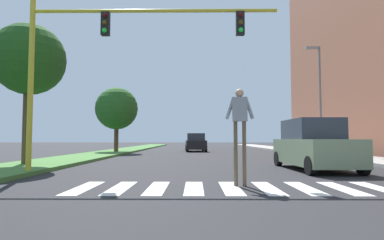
{
  "coord_description": "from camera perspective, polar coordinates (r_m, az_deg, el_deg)",
  "views": [
    {
      "loc": [
        -0.88,
        -0.34,
        1.21
      ],
      "look_at": [
        -1.01,
        14.35,
        2.06
      ],
      "focal_mm": 29.99,
      "sensor_mm": 36.0,
      "label": 1
    }
  ],
  "objects": [
    {
      "name": "suv_crossing",
      "position": [
        13.35,
        20.77,
        -4.29
      ],
      "size": [
        2.08,
        4.65,
        1.97
      ],
      "color": "gray",
      "rests_on": "ground_plane"
    },
    {
      "name": "street_lamp_right",
      "position": [
        24.01,
        21.62,
        5.02
      ],
      "size": [
        1.02,
        0.24,
        7.5
      ],
      "color": "slate",
      "rests_on": "sidewalk_right"
    },
    {
      "name": "sidewalk_right",
      "position": [
        29.82,
        18.58,
        -5.33
      ],
      "size": [
        3.0,
        64.0,
        0.15
      ],
      "primitive_type": "cube",
      "color": "#9E9991",
      "rests_on": "ground_plane"
    },
    {
      "name": "ground_plane",
      "position": [
        30.38,
        2.16,
        -5.6
      ],
      "size": [
        140.0,
        140.0,
        0.0
      ],
      "primitive_type": "plane",
      "color": "#262628"
    },
    {
      "name": "sedan_midblock",
      "position": [
        30.4,
        0.64,
        -4.11
      ],
      "size": [
        2.09,
        4.47,
        1.7
      ],
      "color": "black",
      "rests_on": "ground_plane"
    },
    {
      "name": "tree_mid",
      "position": [
        15.71,
        -27.01,
        9.46
      ],
      "size": [
        3.06,
        3.06,
        6.01
      ],
      "color": "#4C3823",
      "rests_on": "median_strip"
    },
    {
      "name": "median_strip",
      "position": [
        29.17,
        -13.05,
        -5.46
      ],
      "size": [
        3.13,
        64.0,
        0.15
      ],
      "primitive_type": "cube",
      "color": "#477A38",
      "rests_on": "ground_plane"
    },
    {
      "name": "crosswalk",
      "position": [
        8.04,
        6.91,
        -11.91
      ],
      "size": [
        7.65,
        2.2,
        0.01
      ],
      "color": "silver",
      "rests_on": "ground_plane"
    },
    {
      "name": "pedestrian_performer",
      "position": [
        8.32,
        8.48,
        -0.15
      ],
      "size": [
        0.75,
        0.27,
        2.49
      ],
      "color": "brown",
      "rests_on": "ground_plane"
    },
    {
      "name": "traffic_light_gantry",
      "position": [
        11.52,
        -15.48,
        12.58
      ],
      "size": [
        8.41,
        0.3,
        6.0
      ],
      "color": "gold",
      "rests_on": "median_strip"
    },
    {
      "name": "tree_far",
      "position": [
        27.67,
        -13.26,
        1.98
      ],
      "size": [
        3.53,
        3.53,
        5.35
      ],
      "color": "#4C3823",
      "rests_on": "median_strip"
    }
  ]
}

